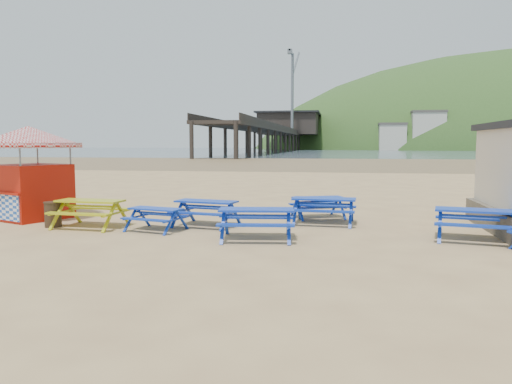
% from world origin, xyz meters
% --- Properties ---
extents(ground, '(400.00, 400.00, 0.00)m').
position_xyz_m(ground, '(0.00, 0.00, 0.00)').
color(ground, tan).
rests_on(ground, ground).
extents(wet_sand, '(400.00, 400.00, 0.00)m').
position_xyz_m(wet_sand, '(0.00, 55.00, 0.00)').
color(wet_sand, olive).
rests_on(wet_sand, ground).
extents(sea, '(400.00, 400.00, 0.00)m').
position_xyz_m(sea, '(0.00, 170.00, 0.01)').
color(sea, '#445562').
rests_on(sea, ground).
extents(picnic_table_blue_a, '(2.14, 1.85, 0.79)m').
position_xyz_m(picnic_table_blue_a, '(-1.47, 0.68, 0.40)').
color(picnic_table_blue_a, '#142EA0').
rests_on(picnic_table_blue_a, ground).
extents(picnic_table_blue_b, '(2.06, 1.70, 0.83)m').
position_xyz_m(picnic_table_blue_b, '(2.09, 1.71, 0.41)').
color(picnic_table_blue_b, '#142EA0').
rests_on(picnic_table_blue_b, ground).
extents(picnic_table_blue_c, '(2.11, 1.92, 0.72)m').
position_xyz_m(picnic_table_blue_c, '(1.84, 2.98, 0.36)').
color(picnic_table_blue_c, '#142EA0').
rests_on(picnic_table_blue_c, ground).
extents(picnic_table_blue_d, '(1.84, 1.62, 0.66)m').
position_xyz_m(picnic_table_blue_d, '(-2.70, -0.34, 0.33)').
color(picnic_table_blue_d, '#142EA0').
rests_on(picnic_table_blue_d, ground).
extents(picnic_table_blue_e, '(2.15, 1.82, 0.82)m').
position_xyz_m(picnic_table_blue_e, '(0.42, -1.19, 0.41)').
color(picnic_table_blue_e, '#142EA0').
rests_on(picnic_table_blue_e, ground).
extents(picnic_table_yellow, '(2.10, 1.75, 0.84)m').
position_xyz_m(picnic_table_yellow, '(-4.87, -0.15, 0.42)').
color(picnic_table_yellow, '#9BB010').
rests_on(picnic_table_yellow, ground).
extents(ice_cream_kiosk, '(4.57, 4.57, 3.12)m').
position_xyz_m(ice_cream_kiosk, '(-7.71, 1.15, 1.97)').
color(ice_cream_kiosk, '#A81407').
rests_on(ice_cream_kiosk, ground).
extents(litter_bin, '(0.53, 0.53, 0.77)m').
position_xyz_m(litter_bin, '(-6.03, -0.28, 0.39)').
color(litter_bin, '#3B2F1A').
rests_on(litter_bin, ground).
extents(pier, '(24.00, 220.00, 39.29)m').
position_xyz_m(pier, '(-17.99, 178.23, 5.46)').
color(pier, black).
rests_on(pier, ground).
extents(picnic_table_blue_g, '(2.25, 1.95, 0.83)m').
position_xyz_m(picnic_table_blue_g, '(6.08, -0.40, 0.42)').
color(picnic_table_blue_g, '#142EA0').
rests_on(picnic_table_blue_g, ground).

